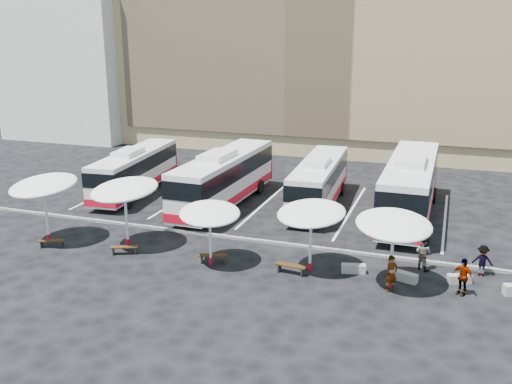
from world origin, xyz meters
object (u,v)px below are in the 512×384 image
(sunshade_3, at_px, (311,214))
(passenger_2, at_px, (463,277))
(sunshade_4, at_px, (394,225))
(conc_bench_1, at_px, (405,277))
(wood_bench_0, at_px, (52,242))
(passenger_1, at_px, (424,254))
(conc_bench_0, at_px, (354,269))
(bus_2, at_px, (319,181))
(wood_bench_2, at_px, (213,257))
(wood_bench_1, at_px, (124,248))
(passenger_3, at_px, (482,261))
(bus_1, at_px, (224,177))
(wood_bench_3, at_px, (291,267))
(passenger_0, at_px, (392,274))
(sunshade_2, at_px, (210,214))
(bus_0, at_px, (135,170))
(sunshade_1, at_px, (125,190))
(bus_3, at_px, (410,185))
(conc_bench_2, at_px, (459,279))
(sunshade_0, at_px, (43,186))

(sunshade_3, relative_size, passenger_2, 2.45)
(sunshade_4, bearing_deg, passenger_2, 5.35)
(conc_bench_1, height_order, passenger_2, passenger_2)
(wood_bench_0, bearing_deg, passenger_1, 10.44)
(wood_bench_0, height_order, conc_bench_0, conc_bench_0)
(bus_2, distance_m, wood_bench_2, 11.91)
(wood_bench_1, relative_size, passenger_3, 0.95)
(bus_1, height_order, conc_bench_0, bus_1)
(wood_bench_3, relative_size, passenger_0, 0.89)
(bus_2, distance_m, conc_bench_0, 11.25)
(sunshade_3, relative_size, sunshade_4, 0.94)
(sunshade_2, relative_size, wood_bench_2, 2.71)
(bus_0, height_order, wood_bench_2, bus_0)
(sunshade_1, height_order, conc_bench_0, sunshade_1)
(bus_3, distance_m, conc_bench_2, 10.16)
(wood_bench_2, bearing_deg, sunshade_0, -178.82)
(conc_bench_1, bearing_deg, bus_0, 155.44)
(sunshade_0, relative_size, wood_bench_0, 3.33)
(wood_bench_3, bearing_deg, wood_bench_2, -179.57)
(bus_0, bearing_deg, sunshade_0, -92.76)
(wood_bench_0, xyz_separation_m, passenger_3, (22.49, 3.86, 0.45))
(sunshade_0, relative_size, sunshade_1, 0.99)
(bus_1, xyz_separation_m, passenger_1, (13.62, -6.87, -1.13))
(wood_bench_3, relative_size, passenger_3, 1.00)
(wood_bench_1, xyz_separation_m, passenger_0, (14.12, 0.06, 0.54))
(bus_2, relative_size, conc_bench_1, 9.36)
(bus_3, distance_m, sunshade_1, 17.83)
(conc_bench_2, relative_size, passenger_2, 0.64)
(sunshade_3, height_order, wood_bench_2, sunshade_3)
(sunshade_4, bearing_deg, conc_bench_0, 150.48)
(wood_bench_3, bearing_deg, sunshade_4, 0.57)
(sunshade_0, bearing_deg, conc_bench_0, 4.52)
(sunshade_2, height_order, conc_bench_0, sunshade_2)
(passenger_2, bearing_deg, sunshade_0, -144.84)
(bus_1, bearing_deg, conc_bench_2, -25.51)
(wood_bench_0, height_order, wood_bench_2, wood_bench_2)
(passenger_2, bearing_deg, conc_bench_2, 127.17)
(sunshade_2, relative_size, conc_bench_2, 3.66)
(sunshade_2, bearing_deg, conc_bench_1, 6.90)
(sunshade_2, distance_m, conc_bench_0, 7.72)
(wood_bench_1, bearing_deg, passenger_1, 11.63)
(bus_0, height_order, wood_bench_1, bus_0)
(sunshade_3, xyz_separation_m, passenger_2, (7.22, -0.35, -2.13))
(wood_bench_1, height_order, conc_bench_1, wood_bench_1)
(sunshade_2, xyz_separation_m, conc_bench_0, (7.17, 1.34, -2.53))
(bus_3, height_order, wood_bench_0, bus_3)
(passenger_2, bearing_deg, wood_bench_1, -143.53)
(wood_bench_0, relative_size, conc_bench_1, 1.22)
(wood_bench_0, xyz_separation_m, wood_bench_1, (4.35, 0.47, 0.01))
(bus_1, relative_size, passenger_2, 7.01)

